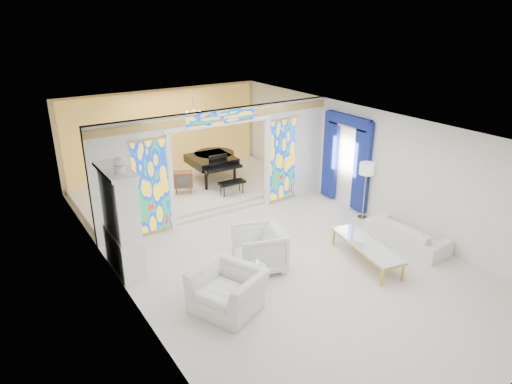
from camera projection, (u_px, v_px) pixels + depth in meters
floor at (261, 242)px, 11.42m from camera, size 12.00×12.00×0.00m
ceiling at (261, 125)px, 10.31m from camera, size 7.00×12.00×0.02m
wall_back at (164, 133)px, 15.54m from camera, size 7.00×0.02×3.00m
wall_front at (505, 320)px, 6.18m from camera, size 7.00×0.02×3.00m
wall_left at (115, 221)px, 9.10m from camera, size 0.02×12.00×3.00m
wall_right at (366, 162)px, 12.63m from camera, size 0.02×12.00×3.00m
partition_wall at (220, 159)px, 12.36m from camera, size 7.00×0.22×3.00m
stained_glass_left at (151, 187)px, 11.38m from camera, size 0.90×0.04×2.40m
stained_glass_right at (283, 160)px, 13.43m from camera, size 0.90×0.04×2.40m
stained_glass_transom at (221, 117)px, 11.85m from camera, size 2.00×0.04×0.34m
alcove_platform at (190, 189)px, 14.58m from camera, size 6.80×3.80×0.18m
gold_curtain_back at (165, 134)px, 15.45m from camera, size 6.70×0.10×2.90m
chandelier at (193, 112)px, 13.69m from camera, size 0.48×0.48×0.30m
blue_drapes at (346, 154)px, 13.10m from camera, size 0.14×1.85×2.65m
china_cabinet at (121, 222)px, 9.83m from camera, size 0.56×1.46×2.72m
armchair_left at (227, 290)px, 8.74m from camera, size 1.54×1.62×0.83m
armchair_right at (259, 249)px, 10.11m from camera, size 1.32×1.29×0.97m
sofa at (407, 234)px, 11.19m from camera, size 0.87×2.08×0.60m
side_table at (256, 274)px, 9.37m from camera, size 0.57×0.57×0.54m
vase at (256, 262)px, 9.26m from camera, size 0.25×0.25×0.21m
coffee_table at (367, 245)px, 10.38m from camera, size 1.03×2.17×0.47m
floor_lamp at (367, 171)px, 12.27m from camera, size 0.46×0.46×1.61m
grand_piano at (213, 159)px, 14.92m from camera, size 1.65×2.55×1.02m
tv_console at (183, 179)px, 13.89m from camera, size 0.69×0.60×0.67m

